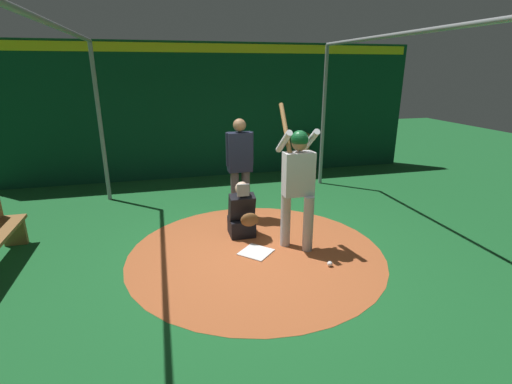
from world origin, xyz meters
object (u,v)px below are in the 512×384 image
at_px(umpire, 240,163).
at_px(baseball_1, 285,214).
at_px(catcher, 242,215).
at_px(batter, 298,179).
at_px(home_plate, 256,252).
at_px(baseball_0, 330,264).
at_px(bat_rack, 304,153).

relative_size(umpire, baseball_1, 24.23).
distance_m(catcher, umpire, 1.06).
distance_m(batter, umpire, 1.53).
distance_m(home_plate, baseball_0, 1.10).
bearing_deg(bat_rack, catcher, -34.37).
distance_m(catcher, baseball_0, 1.63).
distance_m(bat_rack, baseball_0, 5.11).
distance_m(home_plate, baseball_1, 1.55).
bearing_deg(bat_rack, batter, -22.72).
height_order(bat_rack, baseball_1, bat_rack).
bearing_deg(baseball_0, catcher, -143.63).
height_order(umpire, baseball_1, umpire).
distance_m(baseball_0, baseball_1, 1.93).
bearing_deg(baseball_0, batter, -159.34).
relative_size(umpire, baseball_0, 24.23).
xyz_separation_m(umpire, baseball_1, (0.18, 0.80, -0.97)).
distance_m(batter, baseball_0, 1.28).
height_order(home_plate, batter, batter).
relative_size(bat_rack, baseball_0, 14.20).
bearing_deg(bat_rack, baseball_1, -27.14).
height_order(batter, catcher, batter).
height_order(batter, umpire, batter).
relative_size(umpire, bat_rack, 1.71).
bearing_deg(baseball_0, bat_rack, 162.89).
xyz_separation_m(batter, bat_rack, (-4.19, 1.75, -0.60)).
relative_size(batter, catcher, 2.31).
bearing_deg(umpire, baseball_0, 20.83).
bearing_deg(home_plate, umpire, 176.79).
relative_size(home_plate, baseball_0, 5.68).
bearing_deg(catcher, home_plate, 5.80).
xyz_separation_m(bat_rack, baseball_0, (4.87, -1.50, -0.45)).
xyz_separation_m(batter, umpire, (-1.43, -0.55, -0.08)).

